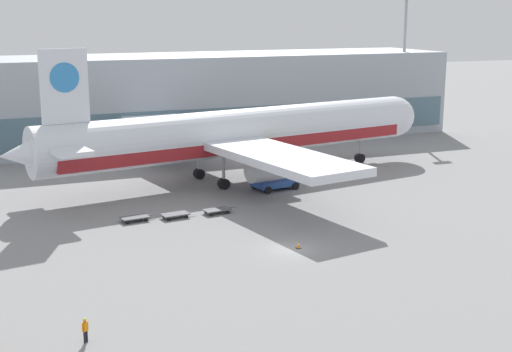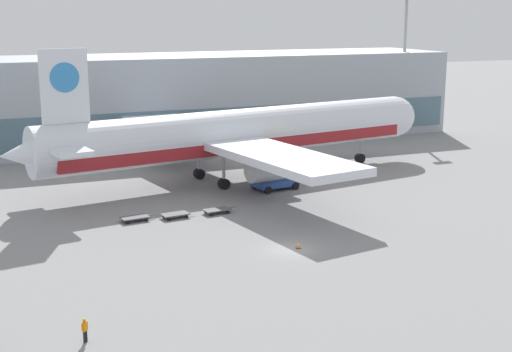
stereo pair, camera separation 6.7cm
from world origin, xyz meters
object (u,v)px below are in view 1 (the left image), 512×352
baggage_dolly_lead (135,218)px  traffic_cone_near (298,245)px  light_mast (404,53)px  ground_crew_near (85,328)px  baggage_dolly_second (175,214)px  airplane_main (234,135)px  scissor_lift_loader (275,174)px  baggage_dolly_third (217,210)px

baggage_dolly_lead → traffic_cone_near: size_ratio=5.75×
light_mast → ground_crew_near: light_mast is taller
light_mast → baggage_dolly_second: light_mast is taller
airplane_main → baggage_dolly_second: 18.63m
scissor_lift_loader → baggage_dolly_third: size_ratio=1.50×
baggage_dolly_second → light_mast: bearing=29.0°
airplane_main → baggage_dolly_second: airplane_main is taller
ground_crew_near → scissor_lift_loader: bearing=-169.5°
scissor_lift_loader → baggage_dolly_second: 16.33m
light_mast → traffic_cone_near: size_ratio=36.49×
airplane_main → scissor_lift_loader: airplane_main is taller
light_mast → airplane_main: size_ratio=0.42×
baggage_dolly_second → scissor_lift_loader: bearing=20.0°
light_mast → baggage_dolly_lead: (-56.93, -38.34, -13.43)m
traffic_cone_near → ground_crew_near: bearing=-150.4°
baggage_dolly_lead → baggage_dolly_second: (4.14, -0.42, 0.00)m
traffic_cone_near → baggage_dolly_third: bearing=102.8°
baggage_dolly_lead → traffic_cone_near: (11.74, -13.97, -0.07)m
light_mast → airplane_main: 48.97m
airplane_main → scissor_lift_loader: bearing=-74.8°
airplane_main → baggage_dolly_third: airplane_main is taller
airplane_main → baggage_dolly_lead: size_ratio=15.29×
scissor_lift_loader → ground_crew_near: scissor_lift_loader is taller
scissor_lift_loader → baggage_dolly_third: bearing=-153.1°
light_mast → baggage_dolly_second: 66.85m
airplane_main → traffic_cone_near: 27.95m
baggage_dolly_lead → ground_crew_near: bearing=-116.6°
baggage_dolly_second → airplane_main: bearing=42.3°
light_mast → traffic_cone_near: bearing=-130.8°
light_mast → traffic_cone_near: 70.43m
scissor_lift_loader → traffic_cone_near: size_ratio=8.60×
baggage_dolly_second → ground_crew_near: (-13.13, -25.35, 0.59)m
airplane_main → scissor_lift_loader: 7.84m
light_mast → scissor_lift_loader: light_mast is taller
airplane_main → baggage_dolly_second: (-11.55, -13.56, -5.45)m
airplane_main → baggage_dolly_third: 16.22m
traffic_cone_near → light_mast: bearing=49.2°
baggage_dolly_lead → baggage_dolly_third: same height
light_mast → baggage_dolly_third: bearing=-141.2°
scissor_lift_loader → baggage_dolly_lead: scissor_lift_loader is taller
baggage_dolly_third → ground_crew_near: size_ratio=2.25×
scissor_lift_loader → ground_crew_near: (-27.58, -32.80, -0.90)m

